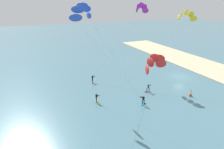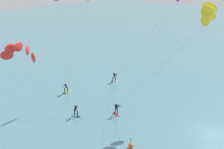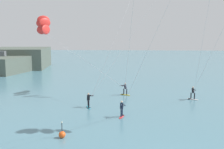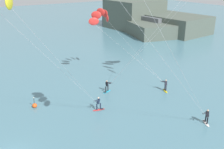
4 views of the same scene
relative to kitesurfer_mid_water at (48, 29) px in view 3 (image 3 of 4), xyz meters
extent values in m
ellipsoid|color=white|center=(17.77, 2.04, -8.84)|extent=(1.49, 1.03, 0.08)
cube|color=black|center=(17.40, 2.23, -8.79)|extent=(0.38, 0.39, 0.02)
cylinder|color=black|center=(17.96, 1.93, -8.41)|extent=(0.14, 0.14, 0.78)
cylinder|color=black|center=(17.57, 2.14, -8.41)|extent=(0.14, 0.14, 0.78)
cube|color=black|center=(17.77, 2.04, -7.72)|extent=(0.42, 0.42, 0.63)
sphere|color=tan|center=(17.77, 2.04, -7.30)|extent=(0.20, 0.20, 0.20)
cylinder|color=black|center=(17.79, 1.49, -7.57)|extent=(0.05, 0.55, 0.03)
cylinder|color=black|center=(17.89, 1.77, -7.54)|extent=(0.33, 0.59, 0.15)
cylinder|color=black|center=(17.67, 1.76, -7.54)|extent=(0.29, 0.60, 0.15)
cylinder|color=#B2B2B7|center=(17.22, -4.02, -1.11)|extent=(1.15, 11.04, 12.93)
cylinder|color=#B2B2B7|center=(18.79, -3.96, -1.11)|extent=(2.02, 10.92, 12.93)
ellipsoid|color=yellow|center=(9.19, 4.22, -8.84)|extent=(1.51, 0.96, 0.08)
cube|color=black|center=(8.82, 4.40, -8.79)|extent=(0.38, 0.38, 0.02)
cylinder|color=black|center=(9.39, 4.13, -8.41)|extent=(0.14, 0.14, 0.78)
cylinder|color=black|center=(8.99, 4.32, -8.41)|extent=(0.14, 0.14, 0.78)
cube|color=black|center=(9.19, 4.22, -7.72)|extent=(0.42, 0.41, 0.63)
sphere|color=tan|center=(9.19, 4.22, -7.30)|extent=(0.20, 0.20, 0.20)
cylinder|color=black|center=(8.69, 3.99, -7.57)|extent=(0.51, 0.26, 0.03)
cylinder|color=black|center=(8.99, 4.01, -7.54)|extent=(0.48, 0.50, 0.15)
cylinder|color=black|center=(8.90, 4.21, -7.54)|extent=(0.61, 0.12, 0.15)
ellipsoid|color=red|center=(-1.18, 1.32, -0.12)|extent=(1.49, 0.81, 1.10)
ellipsoid|color=red|center=(-0.91, 0.75, 0.68)|extent=(1.48, 0.38, 1.10)
ellipsoid|color=red|center=(-0.47, -0.22, 0.99)|extent=(1.47, 0.91, 1.10)
ellipsoid|color=red|center=(-0.02, -1.18, 0.68)|extent=(1.24, 1.30, 1.10)
ellipsoid|color=red|center=(0.24, -1.75, -0.12)|extent=(0.81, 1.49, 1.10)
cylinder|color=#B2B2B7|center=(3.76, 2.66, -3.99)|extent=(9.88, 2.69, 7.16)
cylinder|color=#B2B2B7|center=(4.46, 1.12, -3.99)|extent=(8.47, 5.76, 7.16)
ellipsoid|color=#23ADD1|center=(5.12, -2.65, -8.84)|extent=(0.81, 1.54, 0.08)
cube|color=black|center=(5.24, -3.04, -8.79)|extent=(0.36, 0.36, 0.02)
cylinder|color=black|center=(5.05, -2.44, -8.41)|extent=(0.14, 0.14, 0.78)
cylinder|color=black|center=(5.18, -2.86, -8.41)|extent=(0.14, 0.14, 0.78)
cube|color=black|center=(5.12, -2.65, -7.72)|extent=(0.38, 0.40, 0.63)
sphere|color=tan|center=(5.12, -2.65, -7.30)|extent=(0.20, 0.20, 0.20)
cylinder|color=black|center=(5.48, -2.24, -7.57)|extent=(0.39, 0.43, 0.03)
cylinder|color=black|center=(5.22, -2.37, -7.54)|extent=(0.29, 0.60, 0.15)
cylinder|color=black|center=(5.38, -2.52, -7.54)|extent=(0.58, 0.35, 0.15)
cylinder|color=#B2B2B7|center=(9.64, 0.65, -1.32)|extent=(8.34, 5.80, 12.50)
cylinder|color=#B2B2B7|center=(7.84, 2.24, -1.32)|extent=(4.74, 8.98, 12.50)
ellipsoid|color=red|center=(8.97, -6.15, -8.84)|extent=(0.67, 1.54, 0.08)
cube|color=black|center=(9.05, -5.75, -8.79)|extent=(0.34, 0.33, 0.02)
cylinder|color=#192338|center=(8.92, -6.37, -8.41)|extent=(0.14, 0.14, 0.78)
cylinder|color=#192338|center=(9.01, -5.94, -8.41)|extent=(0.14, 0.14, 0.78)
cube|color=#192338|center=(8.97, -6.15, -7.72)|extent=(0.36, 0.38, 0.63)
sphere|color=beige|center=(8.97, -6.15, -7.30)|extent=(0.20, 0.20, 0.20)
cylinder|color=black|center=(9.12, -6.68, -7.57)|extent=(0.18, 0.54, 0.03)
cylinder|color=#192338|center=(9.15, -6.39, -7.54)|extent=(0.44, 0.53, 0.15)
cylinder|color=#192338|center=(8.94, -6.45, -7.54)|extent=(0.15, 0.61, 0.15)
cylinder|color=#B2B2B7|center=(9.63, -11.53, -1.78)|extent=(1.05, 9.71, 11.58)
cylinder|color=#B2B2B7|center=(11.19, -11.10, -1.78)|extent=(4.16, 8.85, 11.58)
sphere|color=#EA5119|center=(4.31, -12.31, -8.60)|extent=(0.56, 0.56, 0.56)
cylinder|color=#262628|center=(4.31, -12.31, -7.97)|extent=(0.06, 0.06, 0.70)
sphere|color=#F2F2CC|center=(4.31, -12.31, -7.56)|extent=(0.12, 0.12, 0.12)
camera|label=1|loc=(-20.00, 14.27, 7.70)|focal=32.07mm
camera|label=2|loc=(-16.63, -28.54, 8.81)|focal=46.77mm
camera|label=3|loc=(9.65, -34.67, -0.38)|focal=46.85mm
camera|label=4|loc=(32.95, -19.64, 6.09)|focal=42.26mm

